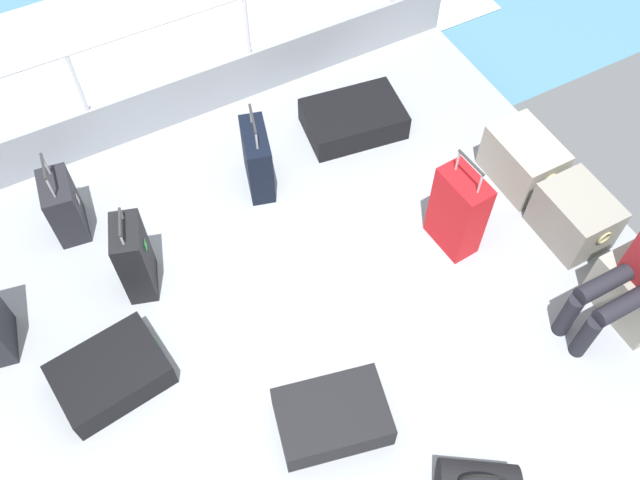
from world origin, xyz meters
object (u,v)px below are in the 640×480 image
suitcase_2 (64,207)px  suitcase_8 (257,159)px  suitcase_5 (353,119)px  cargo_crate_0 (523,160)px  cargo_crate_1 (575,216)px  suitcase_1 (332,417)px  suitcase_6 (111,374)px  cargo_crate_2 (640,292)px  suitcase_0 (458,212)px  suitcase_4 (134,258)px

suitcase_2 → suitcase_8: size_ratio=0.99×
suitcase_2 → suitcase_5: (0.13, 2.38, -0.14)m
cargo_crate_0 → suitcase_5: size_ratio=0.71×
cargo_crate_1 → suitcase_1: size_ratio=0.75×
suitcase_6 → suitcase_8: 1.91m
cargo_crate_2 → suitcase_0: suitcase_0 is taller
suitcase_6 → suitcase_8: (-1.07, 1.57, 0.17)m
suitcase_1 → suitcase_4: bearing=-156.0°
suitcase_4 → suitcase_5: 2.18m
cargo_crate_2 → suitcase_8: size_ratio=0.81×
cargo_crate_1 → suitcase_4: size_ratio=0.76×
cargo_crate_2 → suitcase_0: 1.34m
suitcase_0 → suitcase_1: bearing=-60.9°
cargo_crate_1 → suitcase_8: 2.40m
cargo_crate_1 → suitcase_1: cargo_crate_1 is taller
suitcase_5 → suitcase_6: suitcase_5 is taller
suitcase_6 → suitcase_4: bearing=145.0°
suitcase_1 → suitcase_8: (-2.00, 0.44, 0.17)m
suitcase_8 → suitcase_1: bearing=-12.5°
suitcase_6 → suitcase_2: bearing=174.3°
suitcase_2 → suitcase_0: bearing=59.3°
suitcase_0 → suitcase_8: 1.57m
cargo_crate_0 → cargo_crate_1: cargo_crate_1 is taller
cargo_crate_0 → suitcase_1: 2.52m
cargo_crate_1 → suitcase_6: (-0.48, -3.41, -0.10)m
cargo_crate_0 → suitcase_1: (1.07, -2.29, -0.10)m
cargo_crate_1 → cargo_crate_2: same height
suitcase_0 → suitcase_2: 2.87m
cargo_crate_0 → cargo_crate_2: bearing=-1.2°
cargo_crate_0 → cargo_crate_2: same height
suitcase_8 → cargo_crate_1: bearing=49.9°
suitcase_1 → suitcase_8: suitcase_8 is taller
suitcase_1 → suitcase_8: bearing=167.5°
cargo_crate_2 → suitcase_8: suitcase_8 is taller
cargo_crate_0 → suitcase_4: bearing=-99.3°
cargo_crate_2 → suitcase_5: bearing=-160.1°
cargo_crate_2 → suitcase_5: size_ratio=0.68×
suitcase_8 → suitcase_0: bearing=41.0°
suitcase_1 → suitcase_8: 2.06m
cargo_crate_1 → suitcase_2: suitcase_2 is taller
cargo_crate_0 → suitcase_6: size_ratio=0.83×
suitcase_0 → suitcase_5: size_ratio=1.04×
suitcase_1 → suitcase_0: bearing=119.1°
suitcase_1 → suitcase_4: size_ratio=1.02×
cargo_crate_1 → cargo_crate_2: 0.71m
cargo_crate_1 → cargo_crate_0: bearing=179.8°
suitcase_5 → suitcase_8: bearing=-80.8°
suitcase_1 → suitcase_2: 2.49m
cargo_crate_0 → cargo_crate_2: (1.33, -0.03, 0.00)m
cargo_crate_0 → suitcase_1: bearing=-64.9°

